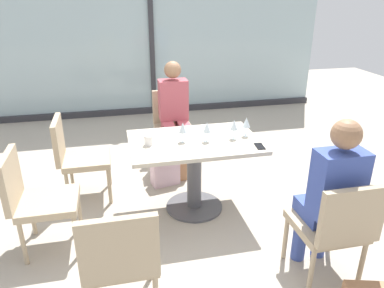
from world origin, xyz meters
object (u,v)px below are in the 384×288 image
(chair_front_right, at_px, (335,225))
(person_near_window, at_px, (174,109))
(chair_front_left, at_px, (120,256))
(dining_table_main, at_px, (194,160))
(handbag_2, at_px, (172,168))
(wine_glass_3, at_px, (234,125))
(wine_glass_1, at_px, (246,123))
(chair_near_window, at_px, (173,122))
(coffee_cup, at_px, (148,140))
(person_front_right, at_px, (331,192))
(wine_glass_0, at_px, (207,128))
(chair_far_left, at_px, (76,154))
(chair_side_end, at_px, (35,196))
(handbag_0, at_px, (165,173))
(cell_phone_on_table, at_px, (260,146))
(wine_glass_2, at_px, (183,128))

(chair_front_right, distance_m, person_near_window, 2.39)
(chair_front_right, relative_size, chair_front_left, 1.00)
(dining_table_main, xyz_separation_m, handbag_2, (-0.11, 0.64, -0.39))
(dining_table_main, xyz_separation_m, chair_front_left, (-0.74, -1.19, -0.03))
(wine_glass_3, bearing_deg, chair_front_right, -71.83)
(chair_front_left, height_order, wine_glass_1, wine_glass_1)
(chair_near_window, height_order, coffee_cup, chair_near_window)
(person_front_right, height_order, wine_glass_0, person_front_right)
(chair_front_right, xyz_separation_m, handbag_2, (-0.85, 1.82, -0.36))
(wine_glass_0, bearing_deg, person_front_right, -58.19)
(person_near_window, distance_m, coffee_cup, 1.18)
(coffee_cup, bearing_deg, chair_far_left, 144.70)
(chair_front_right, bearing_deg, chair_far_left, 138.31)
(person_front_right, xyz_separation_m, wine_glass_0, (-0.64, 1.03, 0.16))
(wine_glass_0, bearing_deg, chair_side_end, -170.07)
(dining_table_main, distance_m, person_near_window, 1.09)
(wine_glass_1, height_order, wine_glass_3, same)
(handbag_2, bearing_deg, handbag_0, -143.27)
(chair_near_window, xyz_separation_m, handbag_2, (-0.11, -0.55, -0.36))
(wine_glass_0, bearing_deg, cell_phone_on_table, -27.65)
(chair_far_left, bearing_deg, chair_front_left, -77.41)
(chair_near_window, xyz_separation_m, chair_far_left, (-1.11, -0.72, 0.00))
(coffee_cup, bearing_deg, wine_glass_2, 1.94)
(chair_front_right, xyz_separation_m, coffee_cup, (-1.17, 1.17, 0.28))
(chair_far_left, height_order, person_front_right, person_front_right)
(wine_glass_2, distance_m, handbag_0, 0.92)
(chair_front_left, height_order, handbag_0, chair_front_left)
(chair_far_left, bearing_deg, wine_glass_1, -16.02)
(coffee_cup, bearing_deg, chair_side_end, -163.05)
(wine_glass_2, distance_m, coffee_cup, 0.33)
(person_front_right, relative_size, wine_glass_2, 6.81)
(person_near_window, height_order, cell_phone_on_table, person_near_window)
(chair_side_end, height_order, person_front_right, person_front_right)
(dining_table_main, distance_m, wine_glass_2, 0.35)
(chair_far_left, bearing_deg, handbag_0, 5.01)
(chair_far_left, xyz_separation_m, person_front_right, (1.86, -1.55, 0.20))
(person_near_window, bearing_deg, chair_far_left, -151.21)
(chair_front_right, xyz_separation_m, wine_glass_3, (-0.38, 1.15, 0.37))
(person_front_right, relative_size, handbag_0, 4.20)
(wine_glass_1, xyz_separation_m, cell_phone_on_table, (0.03, -0.28, -0.13))
(chair_side_end, bearing_deg, wine_glass_2, 13.35)
(chair_far_left, relative_size, cell_phone_on_table, 6.04)
(wine_glass_0, height_order, wine_glass_1, same)
(chair_side_end, height_order, wine_glass_1, wine_glass_1)
(chair_front_left, xyz_separation_m, person_near_window, (0.74, 2.27, 0.20))
(chair_front_right, height_order, person_front_right, person_front_right)
(person_near_window, distance_m, person_front_right, 2.28)
(chair_far_left, distance_m, chair_front_left, 1.70)
(chair_front_left, bearing_deg, chair_side_end, 126.14)
(wine_glass_0, height_order, cell_phone_on_table, wine_glass_0)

